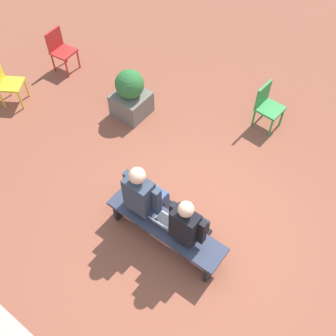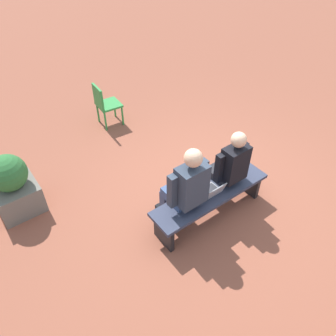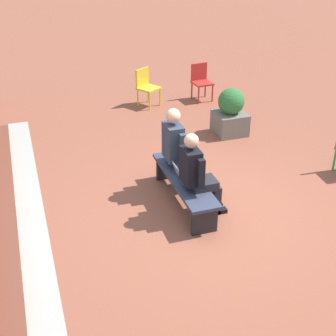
{
  "view_description": "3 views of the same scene",
  "coord_description": "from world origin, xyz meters",
  "px_view_note": "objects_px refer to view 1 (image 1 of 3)",
  "views": [
    {
      "loc": [
        -1.42,
        2.45,
        5.17
      ],
      "look_at": [
        0.53,
        -0.15,
        1.04
      ],
      "focal_mm": 42.0,
      "sensor_mm": 36.0,
      "label": 1
    },
    {
      "loc": [
        2.59,
        2.45,
        3.62
      ],
      "look_at": [
        0.61,
        -0.2,
        0.74
      ],
      "focal_mm": 35.0,
      "sensor_mm": 36.0,
      "label": 2
    },
    {
      "loc": [
        -5.39,
        2.45,
        3.94
      ],
      "look_at": [
        0.28,
        0.54,
        0.64
      ],
      "focal_mm": 50.0,
      "sensor_mm": 36.0,
      "label": 3
    }
  ],
  "objects_px": {
    "laptop": "(164,222)",
    "planter": "(131,95)",
    "plastic_chair_far_left": "(60,48)",
    "plastic_chair_far_right": "(267,104)",
    "plastic_chair_mid_courtyard": "(6,82)",
    "bench": "(166,228)",
    "person_student": "(189,225)",
    "person_adult": "(145,195)"
  },
  "relations": [
    {
      "from": "laptop",
      "to": "planter",
      "type": "height_order",
      "value": "planter"
    },
    {
      "from": "plastic_chair_far_left",
      "to": "planter",
      "type": "bearing_deg",
      "value": 174.72
    },
    {
      "from": "plastic_chair_far_right",
      "to": "plastic_chair_far_left",
      "type": "bearing_deg",
      "value": 14.0
    },
    {
      "from": "plastic_chair_mid_courtyard",
      "to": "laptop",
      "type": "bearing_deg",
      "value": 171.31
    },
    {
      "from": "laptop",
      "to": "plastic_chair_mid_courtyard",
      "type": "xyz_separation_m",
      "value": [
        4.14,
        -0.63,
        -0.02
      ]
    },
    {
      "from": "plastic_chair_far_left",
      "to": "planter",
      "type": "xyz_separation_m",
      "value": [
        -2.0,
        0.19,
        -0.04
      ]
    },
    {
      "from": "bench",
      "to": "person_student",
      "type": "relative_size",
      "value": 1.37
    },
    {
      "from": "bench",
      "to": "plastic_chair_far_right",
      "type": "relative_size",
      "value": 2.14
    },
    {
      "from": "laptop",
      "to": "planter",
      "type": "distance_m",
      "value": 2.75
    },
    {
      "from": "bench",
      "to": "person_student",
      "type": "xyz_separation_m",
      "value": [
        -0.34,
        -0.07,
        0.35
      ]
    },
    {
      "from": "person_adult",
      "to": "plastic_chair_far_left",
      "type": "bearing_deg",
      "value": -26.75
    },
    {
      "from": "person_adult",
      "to": "planter",
      "type": "distance_m",
      "value": 2.42
    },
    {
      "from": "person_student",
      "to": "planter",
      "type": "height_order",
      "value": "person_student"
    },
    {
      "from": "laptop",
      "to": "plastic_chair_mid_courtyard",
      "type": "distance_m",
      "value": 4.19
    },
    {
      "from": "bench",
      "to": "planter",
      "type": "xyz_separation_m",
      "value": [
        2.12,
        -1.76,
        0.08
      ]
    },
    {
      "from": "laptop",
      "to": "person_student",
      "type": "bearing_deg",
      "value": -167.81
    },
    {
      "from": "person_adult",
      "to": "plastic_chair_far_left",
      "type": "distance_m",
      "value": 4.17
    },
    {
      "from": "plastic_chair_far_right",
      "to": "planter",
      "type": "distance_m",
      "value": 2.42
    },
    {
      "from": "person_student",
      "to": "plastic_chair_far_right",
      "type": "bearing_deg",
      "value": -82.88
    },
    {
      "from": "bench",
      "to": "plastic_chair_far_left",
      "type": "distance_m",
      "value": 4.56
    },
    {
      "from": "person_adult",
      "to": "plastic_chair_far_right",
      "type": "xyz_separation_m",
      "value": [
        -0.38,
        -2.89,
        -0.26
      ]
    },
    {
      "from": "bench",
      "to": "plastic_chair_far_left",
      "type": "bearing_deg",
      "value": -25.25
    },
    {
      "from": "planter",
      "to": "bench",
      "type": "bearing_deg",
      "value": 140.32
    },
    {
      "from": "person_adult",
      "to": "plastic_chair_far_left",
      "type": "height_order",
      "value": "person_adult"
    },
    {
      "from": "person_student",
      "to": "plastic_chair_mid_courtyard",
      "type": "relative_size",
      "value": 1.57
    },
    {
      "from": "person_student",
      "to": "plastic_chair_mid_courtyard",
      "type": "xyz_separation_m",
      "value": [
        4.5,
        -0.55,
        -0.23
      ]
    },
    {
      "from": "plastic_chair_far_left",
      "to": "plastic_chair_far_right",
      "type": "relative_size",
      "value": 1.0
    },
    {
      "from": "person_student",
      "to": "laptop",
      "type": "relative_size",
      "value": 4.12
    },
    {
      "from": "person_adult",
      "to": "plastic_chair_far_left",
      "type": "relative_size",
      "value": 1.66
    },
    {
      "from": "plastic_chair_far_left",
      "to": "plastic_chair_mid_courtyard",
      "type": "distance_m",
      "value": 1.32
    },
    {
      "from": "person_student",
      "to": "planter",
      "type": "distance_m",
      "value": 3.0
    },
    {
      "from": "laptop",
      "to": "person_adult",
      "type": "bearing_deg",
      "value": -12.17
    },
    {
      "from": "plastic_chair_far_left",
      "to": "planter",
      "type": "distance_m",
      "value": 2.01
    },
    {
      "from": "person_student",
      "to": "planter",
      "type": "bearing_deg",
      "value": -34.56
    },
    {
      "from": "person_adult",
      "to": "planter",
      "type": "relative_size",
      "value": 1.49
    },
    {
      "from": "bench",
      "to": "plastic_chair_far_left",
      "type": "height_order",
      "value": "plastic_chair_far_left"
    },
    {
      "from": "person_adult",
      "to": "laptop",
      "type": "distance_m",
      "value": 0.46
    },
    {
      "from": "bench",
      "to": "plastic_chair_mid_courtyard",
      "type": "xyz_separation_m",
      "value": [
        4.16,
        -0.62,
        0.13
      ]
    },
    {
      "from": "planter",
      "to": "plastic_chair_far_right",
      "type": "bearing_deg",
      "value": -150.07
    },
    {
      "from": "person_student",
      "to": "person_adult",
      "type": "height_order",
      "value": "person_adult"
    },
    {
      "from": "person_student",
      "to": "plastic_chair_far_left",
      "type": "height_order",
      "value": "person_student"
    },
    {
      "from": "bench",
      "to": "plastic_chair_mid_courtyard",
      "type": "height_order",
      "value": "plastic_chair_mid_courtyard"
    }
  ]
}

